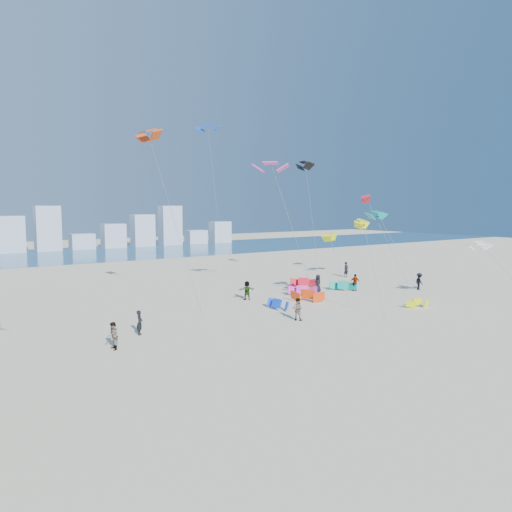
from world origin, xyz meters
TOP-DOWN VIEW (x-y plane):
  - ground at (0.00, 0.00)m, footprint 220.00×220.00m
  - ocean at (0.00, 72.00)m, footprint 220.00×220.00m
  - kitesurfer_near at (-7.00, 14.87)m, footprint 0.65×0.71m
  - kitesurfer_mid at (4.07, 12.20)m, footprint 0.99×1.02m
  - kitesurfers_far at (11.25, 18.48)m, footprint 33.02×14.03m
  - grounded_kites at (11.48, 18.29)m, footprint 12.60×15.13m
  - flying_kites at (13.01, 22.56)m, footprint 29.34×35.96m
  - distant_skyline at (-1.19, 82.00)m, footprint 85.00×3.00m

SIDE VIEW (x-z plane):
  - ground at x=0.00m, z-range 0.00..0.00m
  - ocean at x=0.00m, z-range 0.01..0.01m
  - grounded_kites at x=11.48m, z-range -0.05..0.92m
  - kitesurfer_near at x=-7.00m, z-range 0.00..1.62m
  - kitesurfer_mid at x=4.07m, z-range 0.00..1.66m
  - kitesurfers_far at x=11.25m, z-range -0.05..1.76m
  - distant_skyline at x=-1.19m, z-range -1.11..7.29m
  - flying_kites at x=13.01m, z-range 1.82..20.45m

